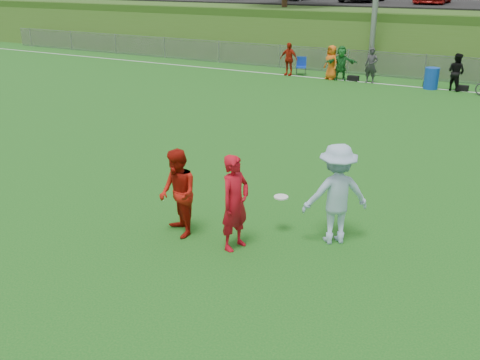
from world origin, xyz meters
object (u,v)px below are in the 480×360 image
Objects in this scene: player_blue at (336,194)px; frisbee at (281,197)px; player_red_center at (178,194)px; recycling_bin at (431,78)px; player_red_left at (235,203)px.

player_blue reaches higher than frisbee.
recycling_bin is (1.87, 17.94, -0.42)m from player_red_center.
player_red_left is 1.15m from frisbee.
player_red_left reaches higher than frisbee.
player_red_left is 17.89m from recycling_bin.
recycling_bin is at bearing -123.57° from player_blue.
player_red_center is 6.16× the size of frisbee.
player_blue reaches higher than player_red_left.
player_blue is at bearing -41.94° from player_red_left.
frisbee is at bearing 67.72° from player_red_center.
frisbee is at bearing -90.24° from recycling_bin.
frisbee is 0.30× the size of recycling_bin.
player_red_left is 1.29m from player_red_center.
player_red_left is at bearing -91.88° from recycling_bin.
player_red_center is at bearing -14.04° from player_blue.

